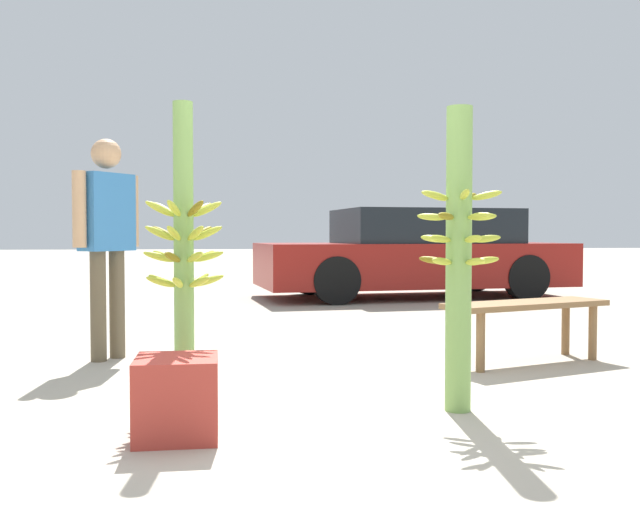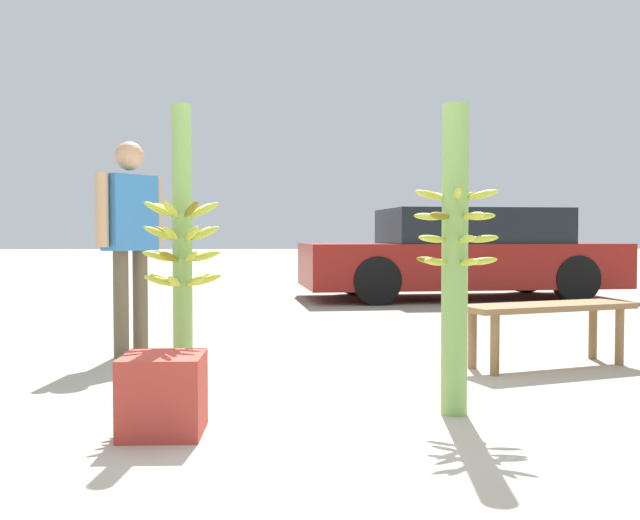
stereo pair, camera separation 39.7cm
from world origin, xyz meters
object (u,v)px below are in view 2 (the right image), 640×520
banana_stalk_left (182,253)px  vendor_person (130,228)px  banana_stalk_center (455,256)px  market_bench (547,314)px  parked_car (461,255)px  produce_crate (163,394)px

banana_stalk_left → vendor_person: size_ratio=1.00×
banana_stalk_center → market_bench: bearing=53.4°
vendor_person → market_bench: 3.08m
banana_stalk_center → market_bench: banana_stalk_center is taller
market_bench → parked_car: bearing=64.1°
parked_car → produce_crate: size_ratio=12.50×
vendor_person → produce_crate: (0.62, -2.11, -0.78)m
banana_stalk_left → parked_car: (3.00, 6.27, -0.20)m
banana_stalk_center → produce_crate: 1.58m
banana_stalk_left → produce_crate: size_ratio=4.39×
vendor_person → market_bench: bearing=117.9°
banana_stalk_left → banana_stalk_center: banana_stalk_left is taller
market_bench → banana_stalk_left: bearing=-175.3°
banana_stalk_center → banana_stalk_left: bearing=170.2°
vendor_person → parked_car: (3.63, 4.71, -0.34)m
banana_stalk_center → parked_car: 6.71m
banana_stalk_left → market_bench: bearing=23.5°
banana_stalk_left → produce_crate: bearing=-90.8°
market_bench → produce_crate: size_ratio=3.58×
vendor_person → produce_crate: bearing=54.7°
banana_stalk_left → parked_car: bearing=64.5°
banana_stalk_left → vendor_person: 1.69m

